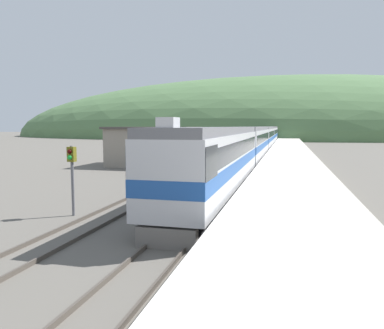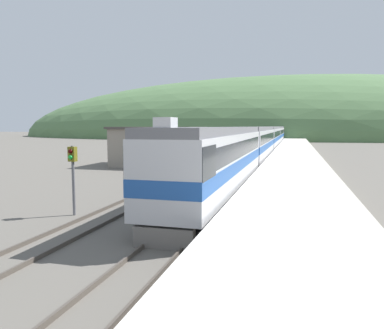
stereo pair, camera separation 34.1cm
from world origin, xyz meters
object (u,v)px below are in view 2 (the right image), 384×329
Objects in this scene: carriage_second at (256,143)px; carriage_fourth at (276,135)px; express_train_lead_car at (218,160)px; carriage_fifth at (280,133)px; signal_post_siding at (73,165)px; carriage_third at (269,138)px; siding_train at (235,142)px.

carriage_second is 46.45m from carriage_fourth.
express_train_lead_car is at bearing -90.00° from carriage_second.
carriage_fifth reaches higher than signal_post_siding.
express_train_lead_car reaches higher than carriage_second.
carriage_fifth is 6.60× the size of signal_post_siding.
signal_post_siding is at bearing -101.71° from carriage_second.
carriage_third reaches higher than signal_post_siding.
carriage_second is at bearing 90.00° from express_train_lead_car.
express_train_lead_car reaches higher than carriage_third.
carriage_third is (0.00, 23.22, 0.00)m from carriage_second.
signal_post_siding is (-1.62, -40.00, 0.42)m from siding_train.
carriage_fourth is at bearing 83.02° from siding_train.
carriage_second reaches higher than signal_post_siding.
carriage_fourth is at bearing 85.50° from signal_post_siding.
express_train_lead_car reaches higher than signal_post_siding.
carriage_fourth is at bearing -90.00° from carriage_fifth.
express_train_lead_car reaches higher than carriage_fourth.
express_train_lead_car is at bearing 45.97° from signal_post_siding.
carriage_third is at bearing 90.00° from carriage_second.
carriage_third is 0.69× the size of siding_train.
carriage_fourth reaches higher than siding_train.
carriage_fourth and carriage_fifth have the same top height.
carriage_second is at bearing -90.00° from carriage_third.
carriage_third is at bearing 83.49° from signal_post_siding.
carriage_third is at bearing 69.91° from siding_train.
carriage_third reaches higher than siding_train.
siding_train reaches higher than signal_post_siding.
carriage_second is 6.60× the size of signal_post_siding.
carriage_second reaches higher than siding_train.
siding_train is at bearing -96.98° from carriage_fourth.
carriage_third is 23.22m from carriage_fourth.
carriage_second is 23.22m from carriage_third.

